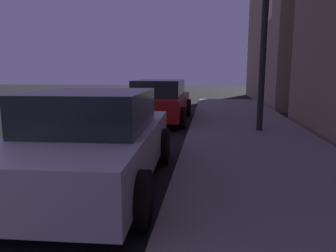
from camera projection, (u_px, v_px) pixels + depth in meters
name	position (u px, v px, depth m)	size (l,w,h in m)	color
car_silver	(94.00, 140.00, 4.65)	(2.15, 4.14, 1.43)	#B7B7BF
car_red	(160.00, 100.00, 10.89)	(1.96, 4.44, 1.43)	maroon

